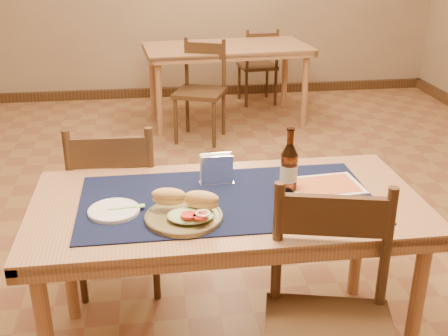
{
  "coord_description": "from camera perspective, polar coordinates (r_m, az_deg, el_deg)",
  "views": [
    {
      "loc": [
        -0.3,
        -2.85,
        1.77
      ],
      "look_at": [
        0.0,
        -0.7,
        0.85
      ],
      "focal_mm": 45.0,
      "sensor_mm": 36.0,
      "label": 1
    }
  ],
  "objects": [
    {
      "name": "chair_back_near",
      "position": [
        5.06,
        -2.35,
        8.01
      ],
      "size": [
        0.53,
        0.53,
        0.88
      ],
      "color": "#402916",
      "rests_on": "ground"
    },
    {
      "name": "placemat",
      "position": [
        2.31,
        0.34,
        -3.18
      ],
      "size": [
        1.2,
        0.6,
        0.01
      ],
      "primitive_type": "cube",
      "color": "black",
      "rests_on": "main_table"
    },
    {
      "name": "beer_bottle",
      "position": [
        2.35,
        6.62,
        0.01
      ],
      "size": [
        0.07,
        0.07,
        0.28
      ],
      "color": "#4E240E",
      "rests_on": "placemat"
    },
    {
      "name": "sandwich_plate",
      "position": [
        2.13,
        -3.91,
        -4.51
      ],
      "size": [
        0.3,
        0.3,
        0.11
      ],
      "color": "brown",
      "rests_on": "placemat"
    },
    {
      "name": "chair_main_near",
      "position": [
        2.06,
        10.69,
        -15.49
      ],
      "size": [
        0.54,
        0.54,
        0.97
      ],
      "color": "#402916",
      "rests_on": "ground"
    },
    {
      "name": "chair_main_far",
      "position": [
        2.91,
        -10.82,
        -3.53
      ],
      "size": [
        0.45,
        0.45,
        0.94
      ],
      "color": "#402916",
      "rests_on": "ground"
    },
    {
      "name": "chair_back_far",
      "position": [
        6.18,
        3.52,
        10.42
      ],
      "size": [
        0.41,
        0.41,
        0.82
      ],
      "color": "#402916",
      "rests_on": "ground"
    },
    {
      "name": "menu_card",
      "position": [
        2.45,
        10.2,
        -1.75
      ],
      "size": [
        0.33,
        0.25,
        0.01
      ],
      "color": "beige",
      "rests_on": "placemat"
    },
    {
      "name": "room",
      "position": [
        2.89,
        -1.98,
        15.63
      ],
      "size": [
        6.04,
        7.04,
        2.84
      ],
      "color": "olive",
      "rests_on": "ground"
    },
    {
      "name": "back_table",
      "position": [
        5.51,
        0.28,
        11.48
      ],
      "size": [
        1.62,
        0.9,
        0.75
      ],
      "color": "#9F6F4B",
      "rests_on": "ground"
    },
    {
      "name": "napkin_holder",
      "position": [
        2.42,
        -0.78,
        -0.18
      ],
      "size": [
        0.15,
        0.06,
        0.13
      ],
      "color": "white",
      "rests_on": "placemat"
    },
    {
      "name": "fork",
      "position": [
        2.23,
        -9.59,
        -3.93
      ],
      "size": [
        0.15,
        0.03,
        0.0
      ],
      "color": "#96E17B",
      "rests_on": "side_plate"
    },
    {
      "name": "main_table",
      "position": [
        2.34,
        0.34,
        -5.06
      ],
      "size": [
        1.6,
        0.8,
        0.75
      ],
      "color": "#9F6F4B",
      "rests_on": "ground"
    },
    {
      "name": "side_plate",
      "position": [
        2.23,
        -11.12,
        -4.24
      ],
      "size": [
        0.2,
        0.2,
        0.02
      ],
      "color": "white",
      "rests_on": "placemat"
    },
    {
      "name": "baseboard",
      "position": [
        3.34,
        -1.67,
        -8.0
      ],
      "size": [
        6.0,
        7.0,
        0.1
      ],
      "color": "#402916",
      "rests_on": "ground"
    }
  ]
}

